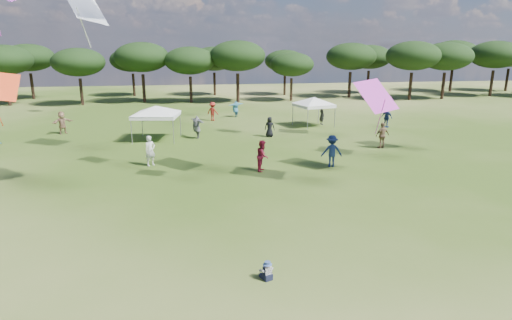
{
  "coord_description": "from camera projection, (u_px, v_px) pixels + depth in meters",
  "views": [
    {
      "loc": [
        -2.61,
        -9.58,
        6.9
      ],
      "look_at": [
        -0.25,
        6.0,
        2.68
      ],
      "focal_mm": 30.0,
      "sensor_mm": 36.0,
      "label": 1
    }
  ],
  "objects": [
    {
      "name": "tent_right",
      "position": [
        314.0,
        98.0,
        37.32
      ],
      "size": [
        5.62,
        5.62,
        2.86
      ],
      "rotation": [
        0.0,
        0.0,
        0.25
      ],
      "color": "gray",
      "rests_on": "ground"
    },
    {
      "name": "tent_left",
      "position": [
        156.0,
        107.0,
        31.77
      ],
      "size": [
        6.4,
        6.4,
        2.89
      ],
      "rotation": [
        0.0,
        0.0,
        -0.15
      ],
      "color": "gray",
      "rests_on": "ground"
    },
    {
      "name": "festival_crowd",
      "position": [
        215.0,
        127.0,
        32.7
      ],
      "size": [
        30.72,
        20.53,
        1.88
      ],
      "color": "#2B6981",
      "rests_on": "ground"
    },
    {
      "name": "toddler",
      "position": [
        267.0,
        271.0,
        12.99
      ],
      "size": [
        0.45,
        0.49,
        0.6
      ],
      "rotation": [
        0.0,
        0.0,
        0.39
      ],
      "color": "black",
      "rests_on": "ground"
    },
    {
      "name": "tree_line",
      "position": [
        228.0,
        57.0,
        55.53
      ],
      "size": [
        108.78,
        17.63,
        7.77
      ],
      "color": "black",
      "rests_on": "ground"
    },
    {
      "name": "ground",
      "position": [
        299.0,
        315.0,
        11.31
      ],
      "size": [
        140.0,
        140.0,
        0.0
      ],
      "primitive_type": "plane",
      "color": "#3A5319",
      "rests_on": "ground"
    }
  ]
}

